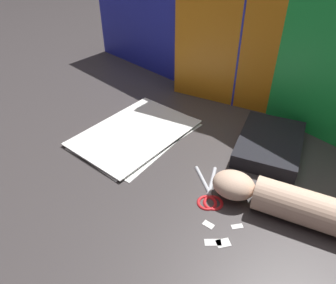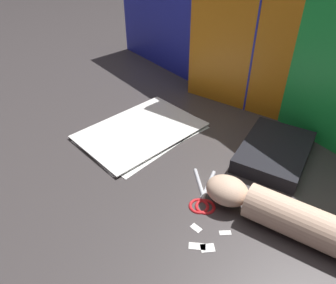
% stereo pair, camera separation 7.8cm
% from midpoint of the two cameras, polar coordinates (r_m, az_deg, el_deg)
% --- Properties ---
extents(ground_plane, '(6.00, 6.00, 0.00)m').
position_cam_midpoint_polar(ground_plane, '(0.83, -4.44, -2.92)').
color(ground_plane, '#3D3838').
extents(backdrop_panel_left, '(0.66, 0.10, 0.37)m').
position_cam_midpoint_polar(backdrop_panel_left, '(1.19, -3.38, 19.80)').
color(backdrop_panel_left, '#2833D1').
rests_on(backdrop_panel_left, ground_plane).
extents(backdrop_panel_center, '(0.80, 0.19, 0.43)m').
position_cam_midpoint_polar(backdrop_panel_center, '(1.01, 12.06, 17.76)').
color(backdrop_panel_center, green).
rests_on(backdrop_panel_center, ground_plane).
extents(backdrop_panel_right, '(0.86, 0.17, 0.39)m').
position_cam_midpoint_polar(backdrop_panel_right, '(0.95, 23.84, 12.99)').
color(backdrop_panel_right, orange).
rests_on(backdrop_panel_right, ground_plane).
extents(paper_stack, '(0.25, 0.34, 0.01)m').
position_cam_midpoint_polar(paper_stack, '(0.91, -8.11, 1.49)').
color(paper_stack, white).
rests_on(paper_stack, ground_plane).
extents(book_closed, '(0.20, 0.25, 0.04)m').
position_cam_midpoint_polar(book_closed, '(0.87, 14.89, -0.40)').
color(book_closed, black).
rests_on(book_closed, ground_plane).
extents(scissors, '(0.13, 0.14, 0.01)m').
position_cam_midpoint_polar(scissors, '(0.73, 4.11, -9.05)').
color(scissors, silver).
rests_on(scissors, ground_plane).
extents(hand_forearm, '(0.35, 0.14, 0.07)m').
position_cam_midpoint_polar(hand_forearm, '(0.70, 18.95, -10.61)').
color(hand_forearm, beige).
rests_on(hand_forearm, ground_plane).
extents(paper_scrap_near, '(0.02, 0.02, 0.00)m').
position_cam_midpoint_polar(paper_scrap_near, '(0.68, 8.68, -14.46)').
color(paper_scrap_near, white).
rests_on(paper_scrap_near, ground_plane).
extents(paper_scrap_mid, '(0.02, 0.01, 0.00)m').
position_cam_midpoint_polar(paper_scrap_mid, '(0.68, 3.69, -14.30)').
color(paper_scrap_mid, white).
rests_on(paper_scrap_mid, ground_plane).
extents(paper_scrap_far, '(0.03, 0.03, 0.00)m').
position_cam_midpoint_polar(paper_scrap_far, '(0.65, 6.10, -17.23)').
color(paper_scrap_far, white).
rests_on(paper_scrap_far, ground_plane).
extents(paper_scrap_side, '(0.03, 0.03, 0.00)m').
position_cam_midpoint_polar(paper_scrap_side, '(0.65, 4.28, -17.18)').
color(paper_scrap_side, white).
rests_on(paper_scrap_side, ground_plane).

